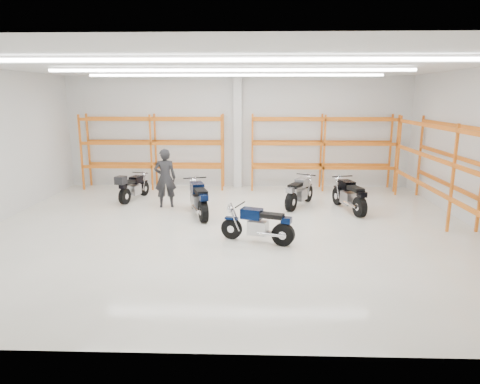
{
  "coord_description": "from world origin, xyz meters",
  "views": [
    {
      "loc": [
        0.65,
        -11.6,
        3.73
      ],
      "look_at": [
        0.26,
        0.5,
        0.98
      ],
      "focal_mm": 32.0,
      "sensor_mm": 36.0,
      "label": 1
    }
  ],
  "objects_px": {
    "motorcycle_back_c": "(299,193)",
    "motorcycle_main": "(260,226)",
    "motorcycle_back_a": "(132,188)",
    "motorcycle_back_d": "(350,196)",
    "motorcycle_back_b": "(199,200)",
    "standing_man": "(165,178)",
    "structural_column": "(238,132)"
  },
  "relations": [
    {
      "from": "motorcycle_back_c",
      "to": "standing_man",
      "type": "distance_m",
      "value": 4.56
    },
    {
      "from": "motorcycle_back_a",
      "to": "structural_column",
      "type": "bearing_deg",
      "value": 34.7
    },
    {
      "from": "motorcycle_back_c",
      "to": "motorcycle_main",
      "type": "bearing_deg",
      "value": -110.27
    },
    {
      "from": "motorcycle_back_b",
      "to": "standing_man",
      "type": "relative_size",
      "value": 1.11
    },
    {
      "from": "motorcycle_back_b",
      "to": "standing_man",
      "type": "bearing_deg",
      "value": 139.41
    },
    {
      "from": "motorcycle_back_b",
      "to": "motorcycle_back_c",
      "type": "bearing_deg",
      "value": 20.77
    },
    {
      "from": "motorcycle_main",
      "to": "motorcycle_back_d",
      "type": "relative_size",
      "value": 0.89
    },
    {
      "from": "motorcycle_back_b",
      "to": "motorcycle_back_d",
      "type": "xyz_separation_m",
      "value": [
        4.86,
        0.68,
        -0.02
      ]
    },
    {
      "from": "motorcycle_main",
      "to": "motorcycle_back_a",
      "type": "bearing_deg",
      "value": 136.33
    },
    {
      "from": "standing_man",
      "to": "motorcycle_back_c",
      "type": "bearing_deg",
      "value": 170.19
    },
    {
      "from": "motorcycle_main",
      "to": "motorcycle_back_a",
      "type": "relative_size",
      "value": 0.97
    },
    {
      "from": "motorcycle_main",
      "to": "motorcycle_back_b",
      "type": "distance_m",
      "value": 3.11
    },
    {
      "from": "motorcycle_back_b",
      "to": "motorcycle_back_d",
      "type": "relative_size",
      "value": 1.03
    },
    {
      "from": "motorcycle_back_a",
      "to": "standing_man",
      "type": "distance_m",
      "value": 1.68
    },
    {
      "from": "motorcycle_back_a",
      "to": "structural_column",
      "type": "height_order",
      "value": "structural_column"
    },
    {
      "from": "motorcycle_back_b",
      "to": "standing_man",
      "type": "height_order",
      "value": "standing_man"
    },
    {
      "from": "motorcycle_back_a",
      "to": "motorcycle_main",
      "type": "bearing_deg",
      "value": -43.67
    },
    {
      "from": "motorcycle_back_a",
      "to": "motorcycle_back_b",
      "type": "relative_size",
      "value": 0.89
    },
    {
      "from": "motorcycle_back_b",
      "to": "motorcycle_back_d",
      "type": "height_order",
      "value": "motorcycle_back_b"
    },
    {
      "from": "motorcycle_back_a",
      "to": "motorcycle_back_d",
      "type": "relative_size",
      "value": 0.91
    },
    {
      "from": "motorcycle_back_a",
      "to": "motorcycle_back_d",
      "type": "height_order",
      "value": "motorcycle_back_d"
    },
    {
      "from": "motorcycle_back_d",
      "to": "standing_man",
      "type": "bearing_deg",
      "value": 176.23
    },
    {
      "from": "motorcycle_main",
      "to": "motorcycle_back_b",
      "type": "height_order",
      "value": "motorcycle_back_b"
    },
    {
      "from": "motorcycle_back_c",
      "to": "structural_column",
      "type": "distance_m",
      "value": 4.27
    },
    {
      "from": "motorcycle_back_b",
      "to": "motorcycle_back_c",
      "type": "xyz_separation_m",
      "value": [
        3.26,
        1.24,
        -0.04
      ]
    },
    {
      "from": "motorcycle_main",
      "to": "motorcycle_back_c",
      "type": "xyz_separation_m",
      "value": [
        1.37,
        3.7,
        0.03
      ]
    },
    {
      "from": "motorcycle_main",
      "to": "motorcycle_back_d",
      "type": "height_order",
      "value": "motorcycle_back_d"
    },
    {
      "from": "motorcycle_back_a",
      "to": "motorcycle_back_c",
      "type": "distance_m",
      "value": 5.95
    },
    {
      "from": "motorcycle_back_a",
      "to": "structural_column",
      "type": "xyz_separation_m",
      "value": [
        3.71,
        2.57,
        1.76
      ]
    },
    {
      "from": "motorcycle_back_c",
      "to": "motorcycle_back_d",
      "type": "bearing_deg",
      "value": -19.23
    },
    {
      "from": "standing_man",
      "to": "structural_column",
      "type": "xyz_separation_m",
      "value": [
        2.33,
        3.37,
        1.25
      ]
    },
    {
      "from": "motorcycle_back_b",
      "to": "motorcycle_back_d",
      "type": "bearing_deg",
      "value": 7.96
    }
  ]
}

